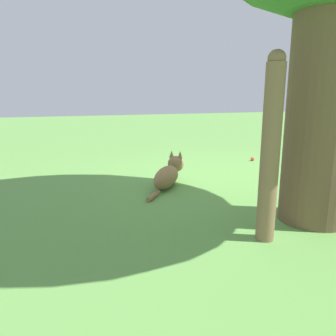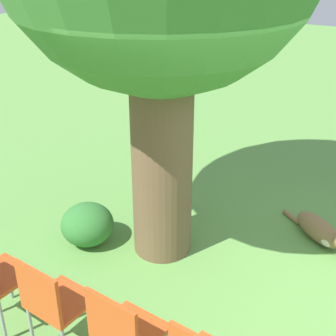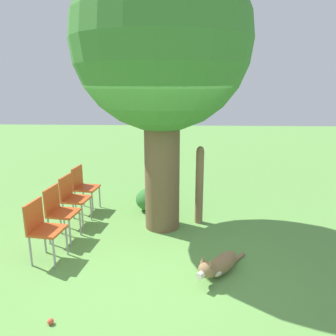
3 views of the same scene
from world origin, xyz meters
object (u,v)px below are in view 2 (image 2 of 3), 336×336
at_px(red_chair_1, 124,331).
at_px(red_chair_2, 53,301).
at_px(dog, 324,232).
at_px(fence_post, 174,159).

height_order(red_chair_1, red_chair_2, same).
bearing_deg(dog, red_chair_1, -72.03).
relative_size(red_chair_1, red_chair_2, 1.00).
distance_m(fence_post, red_chair_2, 2.33).
bearing_deg(fence_post, dog, -83.66).
height_order(dog, red_chair_1, red_chair_1).
height_order(dog, fence_post, fence_post).
bearing_deg(fence_post, red_chair_2, -176.61).
height_order(fence_post, red_chair_2, fence_post).
height_order(fence_post, red_chair_1, fence_post).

